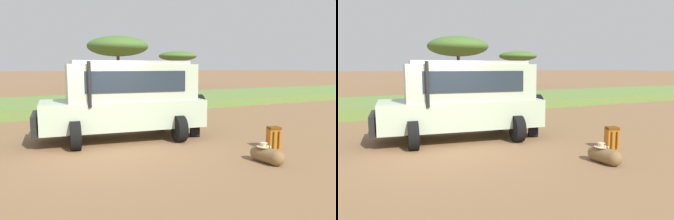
# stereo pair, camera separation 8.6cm
# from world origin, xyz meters

# --- Properties ---
(ground_plane) EXTENTS (320.00, 320.00, 0.00)m
(ground_plane) POSITION_xyz_m (0.00, 0.00, 0.00)
(ground_plane) COLOR olive
(grass_bank) EXTENTS (120.00, 7.00, 0.44)m
(grass_bank) POSITION_xyz_m (0.00, 10.02, 0.22)
(grass_bank) COLOR olive
(grass_bank) RESTS_ON ground_plane
(safari_vehicle) EXTENTS (5.46, 3.14, 2.44)m
(safari_vehicle) POSITION_xyz_m (1.04, 1.36, 1.29)
(safari_vehicle) COLOR #B2C6A8
(safari_vehicle) RESTS_ON ground_plane
(backpack_beside_front_wheel) EXTENTS (0.43, 0.45, 0.51)m
(backpack_beside_front_wheel) POSITION_xyz_m (3.15, 0.69, 0.25)
(backpack_beside_front_wheel) COLOR black
(backpack_beside_front_wheel) RESTS_ON ground_plane
(backpack_cluster_center) EXTENTS (0.40, 0.44, 0.61)m
(backpack_cluster_center) POSITION_xyz_m (4.27, -1.66, 0.30)
(backpack_cluster_center) COLOR #B26619
(backpack_cluster_center) RESTS_ON ground_plane
(duffel_bag_low_black_case) EXTENTS (0.43, 0.93, 0.47)m
(duffel_bag_low_black_case) POSITION_xyz_m (3.11, -2.64, 0.19)
(duffel_bag_low_black_case) COLOR brown
(duffel_bag_low_black_case) RESTS_ON ground_plane
(acacia_tree_right_mid) EXTENTS (6.05, 6.29, 5.27)m
(acacia_tree_right_mid) POSITION_xyz_m (8.05, 23.53, 4.26)
(acacia_tree_right_mid) COLOR brown
(acacia_tree_right_mid) RESTS_ON ground_plane
(acacia_tree_far_right) EXTENTS (4.50, 4.69, 4.09)m
(acacia_tree_far_right) POSITION_xyz_m (16.43, 26.52, 3.50)
(acacia_tree_far_right) COLOR brown
(acacia_tree_far_right) RESTS_ON ground_plane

